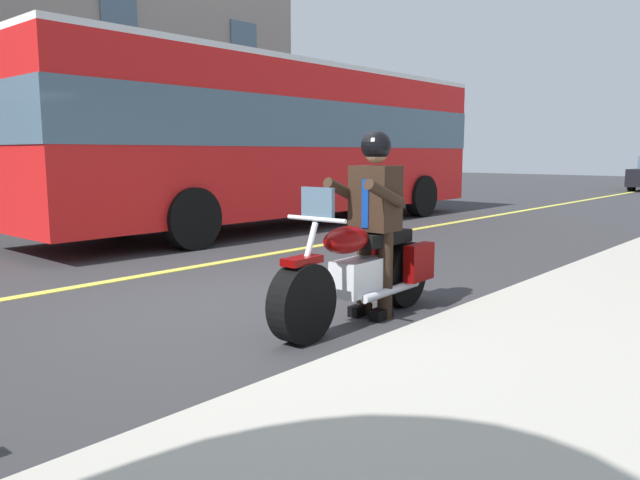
% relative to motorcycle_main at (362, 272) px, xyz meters
% --- Properties ---
extents(ground_plane, '(80.00, 80.00, 0.00)m').
position_rel_motorcycle_main_xyz_m(ground_plane, '(0.44, -1.31, -0.45)').
color(ground_plane, '#333335').
extents(lane_center_stripe, '(60.00, 0.16, 0.01)m').
position_rel_motorcycle_main_xyz_m(lane_center_stripe, '(0.44, -3.31, -0.45)').
color(lane_center_stripe, '#E5DB4C').
rests_on(lane_center_stripe, ground_plane).
extents(motorcycle_main, '(2.22, 0.65, 1.26)m').
position_rel_motorcycle_main_xyz_m(motorcycle_main, '(0.00, 0.00, 0.00)').
color(motorcycle_main, black).
rests_on(motorcycle_main, ground_plane).
extents(rider_main, '(0.64, 0.57, 1.74)m').
position_rel_motorcycle_main_xyz_m(rider_main, '(-0.19, -0.01, 0.58)').
color(rider_main, black).
rests_on(rider_main, ground_plane).
extents(bus_far, '(11.05, 2.70, 3.30)m').
position_rel_motorcycle_main_xyz_m(bus_far, '(-4.72, -5.78, 1.42)').
color(bus_far, red).
rests_on(bus_far, ground_plane).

